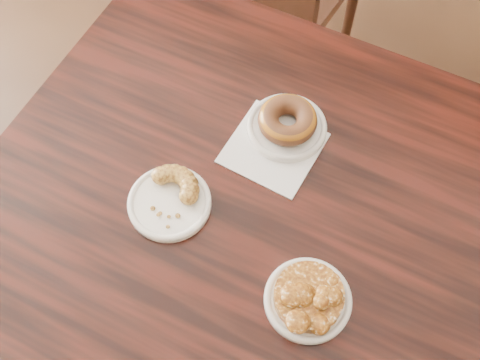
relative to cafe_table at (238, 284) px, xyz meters
The scene contains 9 objects.
floor 0.54m from the cafe_table, 137.88° to the left, with size 5.00×5.00×0.00m, color black.
cafe_table is the anchor object (origin of this frame).
napkin 0.41m from the cafe_table, 92.84° to the left, with size 0.17×0.17×0.00m, color white.
plate_donut 0.44m from the cafe_table, 91.15° to the left, with size 0.16×0.16×0.01m, color silver.
plate_cruller 0.40m from the cafe_table, 162.19° to the right, with size 0.15×0.15×0.01m, color white.
plate_fritter 0.43m from the cafe_table, 24.88° to the right, with size 0.15×0.15×0.01m, color silver.
glazed_donut 0.46m from the cafe_table, 91.15° to the left, with size 0.12×0.12×0.04m, color #955515.
apple_fritter 0.45m from the cafe_table, 24.88° to the right, with size 0.16×0.16×0.04m, color #4F2508, non-canonical shape.
cruller_fragment 0.42m from the cafe_table, 162.19° to the right, with size 0.12×0.12×0.03m, color brown, non-canonical shape.
Camera 1 is at (0.52, -0.68, 1.75)m, focal length 45.00 mm.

